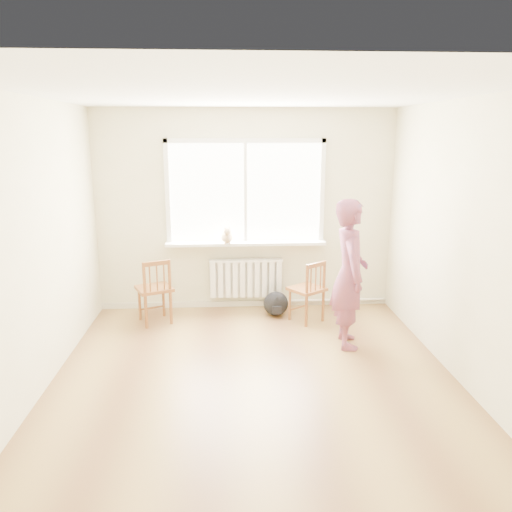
{
  "coord_description": "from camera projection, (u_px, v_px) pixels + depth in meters",
  "views": [
    {
      "loc": [
        -0.25,
        -4.43,
        2.37
      ],
      "look_at": [
        0.08,
        1.2,
        0.98
      ],
      "focal_mm": 35.0,
      "sensor_mm": 36.0,
      "label": 1
    }
  ],
  "objects": [
    {
      "name": "cat",
      "position": [
        227.0,
        236.0,
        6.6
      ],
      "size": [
        0.17,
        0.37,
        0.25
      ],
      "rotation": [
        0.0,
        0.0,
        0.04
      ],
      "color": "beige",
      "rests_on": "windowsill"
    },
    {
      "name": "windowsill",
      "position": [
        246.0,
        243.0,
        6.72
      ],
      "size": [
        2.15,
        0.22,
        0.04
      ],
      "primitive_type": "cube",
      "color": "white",
      "rests_on": "back_wall"
    },
    {
      "name": "baseboard",
      "position": [
        246.0,
        303.0,
        7.03
      ],
      "size": [
        4.0,
        0.03,
        0.08
      ],
      "primitive_type": "cube",
      "color": "beige",
      "rests_on": "ground"
    },
    {
      "name": "backpack",
      "position": [
        276.0,
        304.0,
        6.64
      ],
      "size": [
        0.35,
        0.27,
        0.33
      ],
      "primitive_type": "ellipsoid",
      "rotation": [
        0.0,
        0.0,
        0.08
      ],
      "color": "black",
      "rests_on": "floor"
    },
    {
      "name": "chair_right",
      "position": [
        309.0,
        291.0,
        6.37
      ],
      "size": [
        0.55,
        0.54,
        0.81
      ],
      "rotation": [
        0.0,
        0.0,
        3.76
      ],
      "color": "brown",
      "rests_on": "floor"
    },
    {
      "name": "back_wall",
      "position": [
        245.0,
        211.0,
        6.73
      ],
      "size": [
        4.0,
        0.01,
        2.7
      ],
      "primitive_type": "cube",
      "color": "beige",
      "rests_on": "ground"
    },
    {
      "name": "heating_pipe",
      "position": [
        334.0,
        300.0,
        7.05
      ],
      "size": [
        1.4,
        0.04,
        0.04
      ],
      "primitive_type": "cylinder",
      "rotation": [
        0.0,
        1.57,
        0.0
      ],
      "color": "silver",
      "rests_on": "back_wall"
    },
    {
      "name": "floor",
      "position": [
        255.0,
        383.0,
        4.87
      ],
      "size": [
        4.5,
        4.5,
        0.0
      ],
      "primitive_type": "plane",
      "color": "olive",
      "rests_on": "ground"
    },
    {
      "name": "radiator",
      "position": [
        246.0,
        278.0,
        6.86
      ],
      "size": [
        1.0,
        0.12,
        0.55
      ],
      "color": "white",
      "rests_on": "back_wall"
    },
    {
      "name": "person",
      "position": [
        350.0,
        274.0,
        5.57
      ],
      "size": [
        0.43,
        0.63,
        1.69
      ],
      "primitive_type": "imported",
      "rotation": [
        0.0,
        0.0,
        1.52
      ],
      "color": "#B93D5C",
      "rests_on": "floor"
    },
    {
      "name": "chair_left",
      "position": [
        155.0,
        291.0,
        6.31
      ],
      "size": [
        0.54,
        0.53,
        0.85
      ],
      "rotation": [
        0.0,
        0.0,
        3.55
      ],
      "color": "brown",
      "rests_on": "floor"
    },
    {
      "name": "window",
      "position": [
        245.0,
        188.0,
        6.63
      ],
      "size": [
        2.12,
        0.05,
        1.42
      ],
      "color": "white",
      "rests_on": "back_wall"
    },
    {
      "name": "ceiling",
      "position": [
        255.0,
        93.0,
        4.23
      ],
      "size": [
        4.5,
        4.5,
        0.0
      ],
      "primitive_type": "plane",
      "rotation": [
        3.14,
        0.0,
        0.0
      ],
      "color": "white",
      "rests_on": "back_wall"
    }
  ]
}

